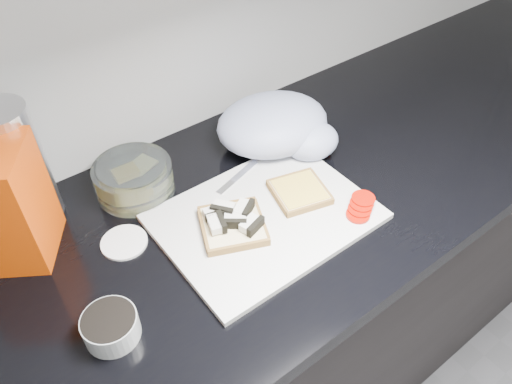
% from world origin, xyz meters
% --- Properties ---
extents(base_cabinet, '(3.50, 0.60, 0.86)m').
position_xyz_m(base_cabinet, '(0.00, 1.20, 0.43)').
color(base_cabinet, black).
rests_on(base_cabinet, ground).
extents(countertop, '(3.50, 0.64, 0.04)m').
position_xyz_m(countertop, '(0.00, 1.20, 0.88)').
color(countertop, black).
rests_on(countertop, base_cabinet).
extents(cutting_board, '(0.40, 0.30, 0.01)m').
position_xyz_m(cutting_board, '(0.14, 1.15, 0.91)').
color(cutting_board, silver).
rests_on(cutting_board, countertop).
extents(bread_left, '(0.16, 0.16, 0.04)m').
position_xyz_m(bread_left, '(0.07, 1.16, 0.92)').
color(bread_left, beige).
rests_on(bread_left, cutting_board).
extents(bread_right, '(0.13, 0.13, 0.02)m').
position_xyz_m(bread_right, '(0.23, 1.15, 0.92)').
color(bread_right, beige).
rests_on(bread_right, cutting_board).
extents(tomato_slices, '(0.09, 0.07, 0.02)m').
position_xyz_m(tomato_slices, '(0.29, 1.05, 0.92)').
color(tomato_slices, '#9E0E03').
rests_on(tomato_slices, cutting_board).
extents(knife, '(0.19, 0.07, 0.01)m').
position_xyz_m(knife, '(0.21, 1.29, 0.91)').
color(knife, silver).
rests_on(knife, cutting_board).
extents(seed_tub, '(0.09, 0.09, 0.04)m').
position_xyz_m(seed_tub, '(-0.21, 1.10, 0.93)').
color(seed_tub, '#9DA2A2').
rests_on(seed_tub, countertop).
extents(tub_lid, '(0.09, 0.09, 0.01)m').
position_xyz_m(tub_lid, '(-0.11, 1.26, 0.90)').
color(tub_lid, white).
rests_on(tub_lid, countertop).
extents(glass_bowl, '(0.16, 0.16, 0.07)m').
position_xyz_m(glass_bowl, '(-0.03, 1.37, 0.93)').
color(glass_bowl, silver).
rests_on(glass_bowl, countertop).
extents(steel_canister, '(0.10, 0.10, 0.24)m').
position_xyz_m(steel_canister, '(-0.21, 1.43, 1.02)').
color(steel_canister, silver).
rests_on(steel_canister, countertop).
extents(grocery_bag, '(0.30, 0.28, 0.11)m').
position_xyz_m(grocery_bag, '(0.30, 1.32, 0.95)').
color(grocery_bag, '#9BA4BF').
rests_on(grocery_bag, countertop).
extents(whole_tomatoes, '(0.11, 0.10, 0.06)m').
position_xyz_m(whole_tomatoes, '(0.34, 1.26, 0.93)').
color(whole_tomatoes, '#9E0E03').
rests_on(whole_tomatoes, countertop).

